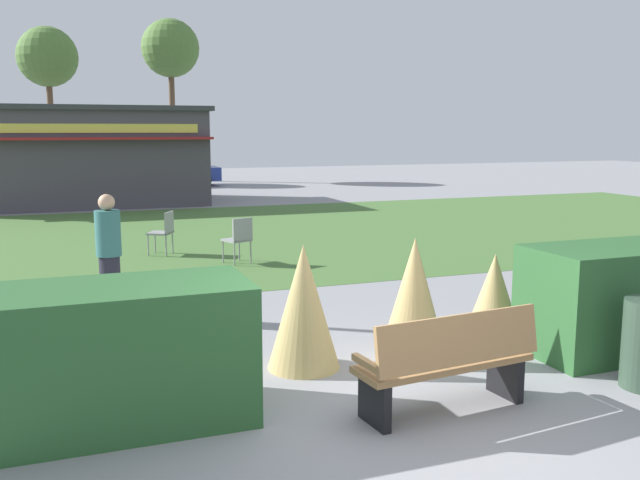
# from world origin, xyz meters

# --- Properties ---
(ground_plane) EXTENTS (80.00, 80.00, 0.00)m
(ground_plane) POSITION_xyz_m (0.00, 0.00, 0.00)
(ground_plane) COLOR gray
(lawn_patch) EXTENTS (36.00, 12.00, 0.01)m
(lawn_patch) POSITION_xyz_m (0.00, 11.29, 0.00)
(lawn_patch) COLOR #446B33
(lawn_patch) RESTS_ON ground_plane
(park_bench) EXTENTS (1.75, 0.70, 0.95)m
(park_bench) POSITION_xyz_m (0.53, 0.14, 0.48)
(park_bench) COLOR #9E7547
(park_bench) RESTS_ON ground_plane
(hedge_left) EXTENTS (2.42, 1.10, 1.23)m
(hedge_left) POSITION_xyz_m (-2.34, 0.94, 0.62)
(hedge_left) COLOR #28562B
(hedge_left) RESTS_ON ground_plane
(hedge_right) EXTENTS (2.56, 1.10, 1.24)m
(hedge_right) POSITION_xyz_m (3.50, 1.01, 0.62)
(hedge_right) COLOR #28562B
(hedge_right) RESTS_ON ground_plane
(ornamental_grass_behind_left) EXTENTS (0.78, 0.78, 1.36)m
(ornamental_grass_behind_left) POSITION_xyz_m (-0.30, 1.73, 0.68)
(ornamental_grass_behind_left) COLOR tan
(ornamental_grass_behind_left) RESTS_ON ground_plane
(ornamental_grass_behind_right) EXTENTS (0.78, 0.78, 1.38)m
(ornamental_grass_behind_right) POSITION_xyz_m (0.93, 1.55, 0.69)
(ornamental_grass_behind_right) COLOR tan
(ornamental_grass_behind_right) RESTS_ON ground_plane
(ornamental_grass_behind_center) EXTENTS (0.69, 0.69, 1.02)m
(ornamental_grass_behind_center) POSITION_xyz_m (2.37, 2.12, 0.51)
(ornamental_grass_behind_center) COLOR tan
(ornamental_grass_behind_center) RESTS_ON ground_plane
(food_kiosk) EXTENTS (8.50, 5.01, 3.30)m
(food_kiosk) POSITION_xyz_m (-2.10, 20.00, 1.66)
(food_kiosk) COLOR #47424C
(food_kiosk) RESTS_ON ground_plane
(cafe_chair_west) EXTENTS (0.60, 0.60, 0.89)m
(cafe_chair_west) POSITION_xyz_m (-0.75, 9.13, 0.53)
(cafe_chair_west) COLOR gray
(cafe_chair_west) RESTS_ON ground_plane
(cafe_chair_east) EXTENTS (0.57, 0.57, 0.89)m
(cafe_chair_east) POSITION_xyz_m (0.46, 7.67, 0.53)
(cafe_chair_east) COLOR gray
(cafe_chair_east) RESTS_ON ground_plane
(person_strolling) EXTENTS (0.34, 0.34, 1.69)m
(person_strolling) POSITION_xyz_m (-2.10, 4.61, 0.86)
(person_strolling) COLOR #23232D
(person_strolling) RESTS_ON ground_plane
(parked_car_west_slot) EXTENTS (4.36, 2.37, 1.20)m
(parked_car_west_slot) POSITION_xyz_m (-3.32, 26.41, 0.64)
(parked_car_west_slot) COLOR maroon
(parked_car_west_slot) RESTS_ON ground_plane
(parked_car_center_slot) EXTENTS (4.23, 2.11, 1.20)m
(parked_car_center_slot) POSITION_xyz_m (1.93, 26.41, 0.64)
(parked_car_center_slot) COLOR navy
(parked_car_center_slot) RESTS_ON ground_plane
(tree_right_bg) EXTENTS (2.80, 2.80, 7.85)m
(tree_right_bg) POSITION_xyz_m (2.63, 29.92, 6.38)
(tree_right_bg) COLOR brown
(tree_right_bg) RESTS_ON ground_plane
(tree_center_bg) EXTENTS (2.80, 2.80, 7.32)m
(tree_center_bg) POSITION_xyz_m (-2.99, 30.75, 5.86)
(tree_center_bg) COLOR brown
(tree_center_bg) RESTS_ON ground_plane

